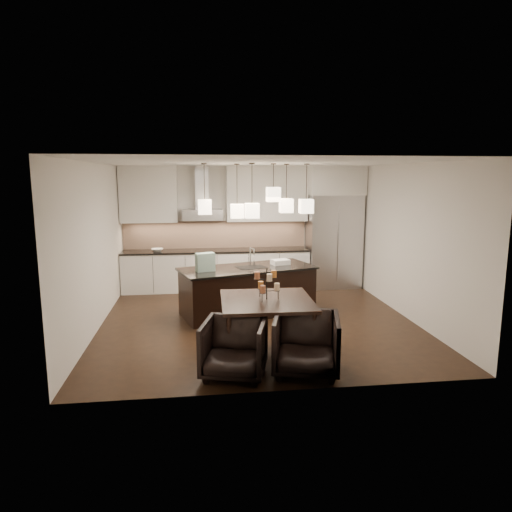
{
  "coord_description": "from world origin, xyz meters",
  "views": [
    {
      "loc": [
        -1.02,
        -7.84,
        2.57
      ],
      "look_at": [
        0.0,
        0.2,
        1.15
      ],
      "focal_mm": 32.0,
      "sensor_mm": 36.0,
      "label": 1
    }
  ],
  "objects": [
    {
      "name": "armchair_right",
      "position": [
        0.35,
        -2.26,
        0.4
      ],
      "size": [
        1.04,
        1.05,
        0.79
      ],
      "primitive_type": "imported",
      "rotation": [
        0.0,
        0.0,
        -0.25
      ],
      "color": "black",
      "rests_on": "floor"
    },
    {
      "name": "wall_left",
      "position": [
        -2.76,
        0.0,
        1.4
      ],
      "size": [
        0.02,
        5.5,
        2.8
      ],
      "primitive_type": "cube",
      "color": "silver",
      "rests_on": "ground"
    },
    {
      "name": "tote_bag",
      "position": [
        -0.91,
        0.23,
        1.05
      ],
      "size": [
        0.36,
        0.26,
        0.33
      ],
      "primitive_type": "cube",
      "rotation": [
        0.0,
        0.0,
        0.29
      ],
      "color": "#296847",
      "rests_on": "island_top"
    },
    {
      "name": "pendant_e",
      "position": [
        0.99,
        0.53,
        2.02
      ],
      "size": [
        0.24,
        0.24,
        0.26
      ],
      "primitive_type": "cube",
      "color": "beige",
      "rests_on": "ceiling"
    },
    {
      "name": "lower_cabinets",
      "position": [
        -0.62,
        2.43,
        0.44
      ],
      "size": [
        4.21,
        0.62,
        0.88
      ],
      "primitive_type": "cube",
      "color": "silver",
      "rests_on": "floor"
    },
    {
      "name": "backsplash",
      "position": [
        -0.62,
        2.73,
        1.24
      ],
      "size": [
        4.21,
        0.02,
        0.63
      ],
      "primitive_type": "cube",
      "color": "#DAAC90",
      "rests_on": "countertop"
    },
    {
      "name": "fruit_bowl",
      "position": [
        -1.94,
        2.38,
        0.95
      ],
      "size": [
        0.28,
        0.28,
        0.06
      ],
      "primitive_type": "imported",
      "rotation": [
        0.0,
        0.0,
        0.1
      ],
      "color": "silver",
      "rests_on": "countertop"
    },
    {
      "name": "upper_cab_left",
      "position": [
        -2.1,
        2.57,
        2.17
      ],
      "size": [
        1.25,
        0.35,
        1.25
      ],
      "primitive_type": "cube",
      "color": "silver",
      "rests_on": "wall_back"
    },
    {
      "name": "upper_cab_right",
      "position": [
        0.55,
        2.57,
        2.17
      ],
      "size": [
        1.85,
        0.35,
        1.25
      ],
      "primitive_type": "cube",
      "color": "silver",
      "rests_on": "wall_back"
    },
    {
      "name": "island_top",
      "position": [
        -0.12,
        0.47,
        0.87
      ],
      "size": [
        2.69,
        1.72,
        0.04
      ],
      "primitive_type": "cube",
      "rotation": [
        0.0,
        0.0,
        0.29
      ],
      "color": "black",
      "rests_on": "island_body"
    },
    {
      "name": "candle_c",
      "position": [
        -0.13,
        -1.58,
        0.98
      ],
      "size": [
        0.08,
        0.08,
        0.11
      ],
      "primitive_type": "cylinder",
      "rotation": [
        0.0,
        0.0,
        -0.03
      ],
      "color": "#B16240",
      "rests_on": "candelabra"
    },
    {
      "name": "floor",
      "position": [
        0.0,
        0.0,
        -0.01
      ],
      "size": [
        5.5,
        5.5,
        0.02
      ],
      "primitive_type": "cube",
      "color": "black",
      "rests_on": "ground"
    },
    {
      "name": "wall_right",
      "position": [
        2.76,
        0.0,
        1.4
      ],
      "size": [
        0.02,
        5.5,
        2.8
      ],
      "primitive_type": "cube",
      "color": "silver",
      "rests_on": "ground"
    },
    {
      "name": "countertop",
      "position": [
        -0.62,
        2.43,
        0.9
      ],
      "size": [
        4.21,
        0.66,
        0.04
      ],
      "primitive_type": "cube",
      "color": "black",
      "rests_on": "lower_cabinets"
    },
    {
      "name": "wall_back",
      "position": [
        0.0,
        2.76,
        1.4
      ],
      "size": [
        5.5,
        0.02,
        2.8
      ],
      "primitive_type": "cube",
      "color": "silver",
      "rests_on": "ground"
    },
    {
      "name": "candle_e",
      "position": [
        -0.19,
        -1.43,
        1.15
      ],
      "size": [
        0.08,
        0.08,
        0.11
      ],
      "primitive_type": "cylinder",
      "rotation": [
        0.0,
        0.0,
        -0.03
      ],
      "color": "#B16240",
      "rests_on": "candelabra"
    },
    {
      "name": "candle_a",
      "position": [
        0.1,
        -1.46,
        0.98
      ],
      "size": [
        0.08,
        0.08,
        0.11
      ],
      "primitive_type": "cylinder",
      "rotation": [
        0.0,
        0.0,
        -0.03
      ],
      "color": "beige",
      "rests_on": "candelabra"
    },
    {
      "name": "pendant_f",
      "position": [
        -0.07,
        0.23,
        1.97
      ],
      "size": [
        0.24,
        0.24,
        0.26
      ],
      "primitive_type": "cube",
      "color": "beige",
      "rests_on": "ceiling"
    },
    {
      "name": "pendant_d",
      "position": [
        0.64,
        0.69,
        2.02
      ],
      "size": [
        0.24,
        0.24,
        0.26
      ],
      "primitive_type": "cube",
      "color": "beige",
      "rests_on": "ceiling"
    },
    {
      "name": "candle_d",
      "position": [
        0.07,
        -1.36,
        1.15
      ],
      "size": [
        0.08,
        0.08,
        0.11
      ],
      "primitive_type": "cylinder",
      "rotation": [
        0.0,
        0.0,
        -0.03
      ],
      "color": "#C9742C",
      "rests_on": "candelabra"
    },
    {
      "name": "faucet",
      "position": [
        -0.06,
        0.59,
        1.07
      ],
      "size": [
        0.16,
        0.25,
        0.37
      ],
      "primitive_type": null,
      "rotation": [
        0.0,
        0.0,
        0.29
      ],
      "color": "silver",
      "rests_on": "island_top"
    },
    {
      "name": "pendant_a",
      "position": [
        -0.9,
        0.5,
        2.02
      ],
      "size": [
        0.24,
        0.24,
        0.26
      ],
      "primitive_type": "cube",
      "color": "beige",
      "rests_on": "ceiling"
    },
    {
      "name": "pendant_b",
      "position": [
        -0.29,
        0.75,
        1.92
      ],
      "size": [
        0.24,
        0.24,
        0.26
      ],
      "primitive_type": "cube",
      "color": "beige",
      "rests_on": "ceiling"
    },
    {
      "name": "food_container",
      "position": [
        0.53,
        0.67,
        0.94
      ],
      "size": [
        0.38,
        0.32,
        0.1
      ],
      "primitive_type": "cube",
      "rotation": [
        0.0,
        0.0,
        0.29
      ],
      "color": "silver",
      "rests_on": "island_top"
    },
    {
      "name": "candle_b",
      "position": [
        -0.12,
        -1.33,
        0.98
      ],
      "size": [
        0.08,
        0.08,
        0.11
      ],
      "primitive_type": "cylinder",
      "rotation": [
        0.0,
        0.0,
        -0.03
      ],
      "color": "#C9742C",
      "rests_on": "candelabra"
    },
    {
      "name": "hood_chimney",
      "position": [
        -0.93,
        2.59,
        2.32
      ],
      "size": [
        0.3,
        0.28,
        0.96
      ],
      "primitive_type": "cube",
      "color": "#B7B7BA",
      "rests_on": "hood_canopy"
    },
    {
      "name": "fridge_panel",
      "position": [
        2.1,
        2.38,
        2.47
      ],
      "size": [
        1.26,
        0.72,
        0.65
      ],
      "primitive_type": "cube",
      "color": "silver",
      "rests_on": "refrigerator"
    },
    {
      "name": "refrigerator",
      "position": [
        2.1,
        2.38,
        1.07
      ],
      "size": [
        1.2,
        0.72,
        2.15
      ],
      "primitive_type": "cube",
      "color": "#B7B7BA",
      "rests_on": "floor"
    },
    {
      "name": "pendant_c",
      "position": [
        0.35,
        0.43,
        2.24
      ],
      "size": [
        0.24,
        0.24,
        0.26
      ],
      "primitive_type": "cube",
      "color": "beige",
      "rests_on": "ceiling"
    },
    {
      "name": "candle_f",
      "position": [
        -0.04,
        -1.59,
        1.15
      ],
      "size": [
        0.08,
        0.08,
        0.11
      ],
      "primitive_type": "cylinder",
      "rotation": [
        0.0,
        0.0,
        -0.03
      ],
      "color": "beige",
      "rests_on": "candelabra"
    },
    {
      "name": "island_body",
      "position": [
        -0.12,
        0.47,
        0.43
      ],
      "size": [
        2.59,
        1.62,
        0.85
      ],
      "primitive_type": "cube",
      "rotation": [
        0.0,
        0.0,
        0.29
      ],
      "color": "black",
      "rests_on": "floor"
    },
    {
      "name": "dining_table",
      "position": [
        -0.05,
        -1.45,
        0.4
      ],
      "size": [
        1.36,
        1.36,
        0.79
      ],
      "primitive_type": null,
      "rotation": [
        0.0,
        0.0,
        -0.03
      ],
      "color": "black",
      "rests_on": "floor"
    },
    {
      "name": "ceiling",
      "position": [
        0.0,
        0.0,
        2.81
      ],
      "size": [
        5.5,
        5.5,
        0.02
      ],
      "primitive_type": "cube",
      "color": "white",
      "rests_on": "wall_back"
    },
    {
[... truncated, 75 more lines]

